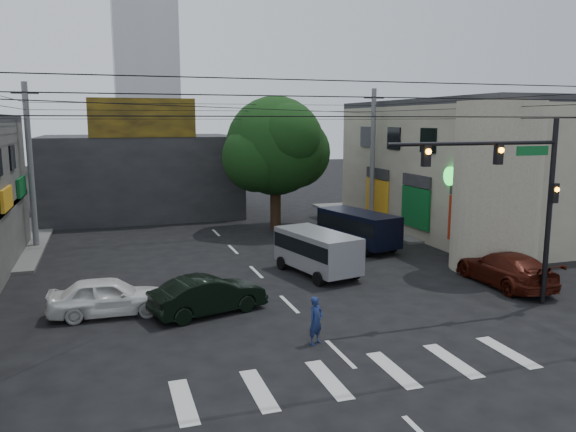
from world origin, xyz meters
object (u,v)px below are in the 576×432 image
utility_pole_far_left (30,166)px  dark_sedan (208,295)px  traffic_gantry (515,183)px  silver_minivan (317,253)px  navy_van (358,230)px  traffic_officer (316,320)px  utility_pole_far_right (372,159)px  maroon_sedan (505,269)px  street_tree (275,146)px  white_compact (108,296)px

utility_pole_far_left → dark_sedan: utility_pole_far_left is taller
traffic_gantry → utility_pole_far_left: utility_pole_far_left is taller
silver_minivan → navy_van: (4.14, 4.35, 0.03)m
traffic_gantry → traffic_officer: size_ratio=4.59×
traffic_gantry → utility_pole_far_left: 25.00m
navy_van → traffic_officer: (-7.16, -12.08, -0.26)m
utility_pole_far_right → maroon_sedan: bearing=-93.0°
utility_pole_far_right → navy_van: bearing=-122.4°
maroon_sedan → silver_minivan: (-7.14, 4.19, 0.26)m
traffic_gantry → traffic_officer: (-8.25, -1.00, -4.05)m
utility_pole_far_left → maroon_sedan: size_ratio=1.77×
street_tree → maroon_sedan: bearing=-69.6°
utility_pole_far_right → dark_sedan: bearing=-134.2°
maroon_sedan → navy_van: (-3.00, 8.54, 0.29)m
dark_sedan → maroon_sedan: size_ratio=0.88×
street_tree → traffic_officer: 20.06m
maroon_sedan → navy_van: navy_van is taller
street_tree → maroon_sedan: 17.15m
traffic_gantry → utility_pole_far_right: utility_pole_far_right is taller
utility_pole_far_right → traffic_officer: size_ratio=5.87×
dark_sedan → traffic_officer: traffic_officer is taller
traffic_officer → traffic_gantry: bearing=-22.6°
dark_sedan → navy_van: 12.83m
navy_van → white_compact: bearing=104.4°
street_tree → utility_pole_far_right: size_ratio=0.95×
utility_pole_far_right → maroon_sedan: 14.98m
utility_pole_far_left → navy_van: utility_pole_far_left is taller
white_compact → utility_pole_far_right: bearing=-50.4°
dark_sedan → traffic_officer: size_ratio=2.91×
traffic_gantry → silver_minivan: 9.34m
utility_pole_far_right → white_compact: (-17.22, -13.06, -3.88)m
utility_pole_far_left → utility_pole_far_right: bearing=0.0°
utility_pole_far_left → navy_van: 18.57m
white_compact → maroon_sedan: maroon_sedan is taller
utility_pole_far_right → silver_minivan: bearing=-127.6°
utility_pole_far_left → traffic_gantry: bearing=-42.9°
maroon_sedan → traffic_officer: size_ratio=3.32×
street_tree → silver_minivan: size_ratio=1.74×
white_compact → traffic_officer: 8.01m
navy_van → traffic_officer: size_ratio=3.52×
silver_minivan → maroon_sedan: bearing=-133.0°
street_tree → silver_minivan: (-1.40, -11.27, -4.47)m
white_compact → silver_minivan: silver_minivan is taller
silver_minivan → white_compact: bearing=94.0°
street_tree → white_compact: (-10.72, -14.06, -4.75)m
traffic_gantry → navy_van: bearing=95.6°
utility_pole_far_left → navy_van: (17.24, -5.92, -3.56)m
dark_sedan → silver_minivan: (5.78, 3.78, 0.30)m
utility_pole_far_left → navy_van: bearing=-18.9°
silver_minivan → utility_pole_far_right: bearing=-50.2°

